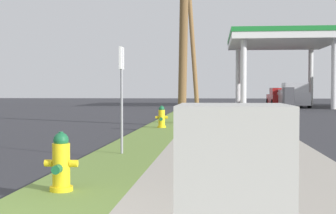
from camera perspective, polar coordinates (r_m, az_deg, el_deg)
fire_hydrant_nearest at (r=6.33m, az=-12.30°, el=-6.61°), size 0.42×0.38×0.74m
fire_hydrant_second at (r=16.57m, az=-0.75°, el=-1.29°), size 0.42×0.38×0.74m
fire_hydrant_third at (r=27.61m, az=1.84°, el=0.01°), size 0.42×0.37×0.74m
utility_pole_background at (r=35.60m, az=2.81°, el=8.36°), size 1.59×1.04×10.29m
street_sign_post at (r=9.81m, az=-5.40°, el=3.42°), size 0.05×0.36×2.12m
car_black_by_near_pump at (r=48.53m, az=13.13°, el=1.12°), size 1.98×4.52×1.57m
car_red_by_far_pump at (r=44.97m, az=12.85°, el=1.06°), size 2.01×4.53×1.57m
truck_silver_at_forecourt at (r=41.09m, az=14.32°, el=1.24°), size 2.23×5.44×1.97m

